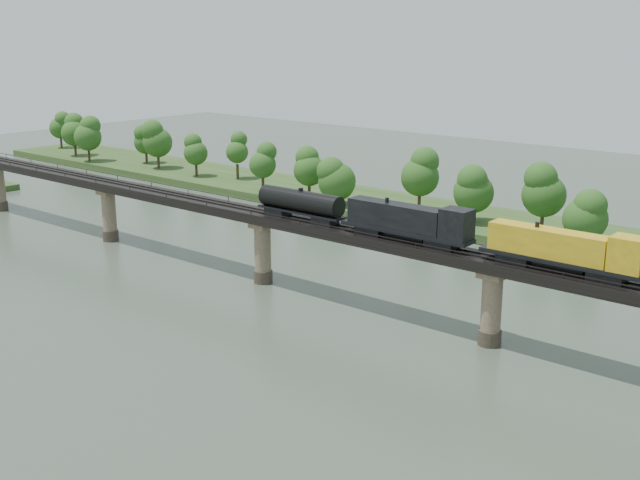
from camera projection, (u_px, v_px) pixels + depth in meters
The scene contains 6 objects.
ground at pixel (105, 337), 105.06m from camera, with size 400.00×400.00×0.00m, color #374435.
far_bank at pixel (445, 216), 167.85m from camera, with size 300.00×24.00×1.60m, color #2B461C.
bridge at pixel (263, 249), 125.88m from camera, with size 236.00×30.00×11.50m.
bridge_superstructure at pixel (262, 210), 124.23m from camera, with size 220.00×4.90×0.75m.
far_treeline at pixel (402, 177), 167.53m from camera, with size 289.06×17.54×13.60m.
freight_train at pixel (506, 240), 98.01m from camera, with size 79.74×3.11×5.49m.
Camera 1 is at (84.62, -57.22, 39.51)m, focal length 45.00 mm.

